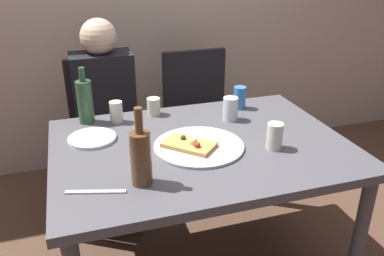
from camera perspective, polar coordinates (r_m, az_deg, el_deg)
dining_table at (r=1.84m, az=1.27°, el=-4.41°), size 1.32×0.95×0.72m
pizza_tray at (r=1.77m, az=0.98°, el=-2.58°), size 0.40×0.40×0.01m
pizza_slice_last at (r=1.74m, az=-0.36°, el=-2.33°), size 0.25×0.25×0.05m
wine_bottle at (r=1.47m, az=-7.32°, el=-4.04°), size 0.08×0.08×0.30m
beer_bottle at (r=2.05m, az=-15.02°, el=3.76°), size 0.08×0.08×0.28m
tumbler_near at (r=1.77m, az=11.72°, el=-1.14°), size 0.07×0.07×0.12m
tumbler_far at (r=2.04m, az=5.50°, el=2.74°), size 0.08×0.08×0.12m
wine_glass at (r=2.10m, az=-5.49°, el=3.07°), size 0.07×0.07×0.09m
short_glass at (r=2.04m, az=-10.76°, el=2.25°), size 0.07×0.07×0.11m
soda_can at (r=2.19m, az=6.82°, el=4.33°), size 0.07×0.07×0.12m
plate_stack at (r=1.89m, az=-14.06°, el=-1.44°), size 0.22×0.22×0.02m
table_knife at (r=1.50m, az=-13.58°, el=-8.84°), size 0.22×0.08×0.01m
chair_left at (r=2.61m, az=-12.19°, el=0.95°), size 0.44×0.44×0.90m
chair_right at (r=2.73m, az=1.06°, el=2.56°), size 0.44×0.44×0.90m
guest_in_sweater at (r=2.43m, az=-12.06°, el=2.35°), size 0.36×0.56×1.17m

